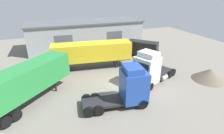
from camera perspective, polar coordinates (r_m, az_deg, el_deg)
The scene contains 8 objects.
ground_plane at distance 21.70m, azimuth 1.88°, elevation -6.19°, with size 60.00×60.00×0.00m, color slate.
warehouse_building at distance 36.51m, azimuth -8.41°, elevation 10.54°, with size 22.52×7.40×5.32m.
tractor_unit_white at distance 21.70m, azimuth 11.96°, elevation -0.70°, with size 7.09×5.06×4.34m.
container_trailer_green at distance 19.57m, azimuth -25.37°, elevation -3.63°, with size 8.48×8.39×4.06m.
container_trailer_red at distance 25.89m, azimuth -6.70°, elevation 4.80°, with size 11.67×3.75×3.89m.
delivery_van_black at distance 31.51m, azimuth 10.16°, elevation 6.02°, with size 5.13×5.24×2.68m.
tractor_unit_blue at distance 17.57m, azimuth 5.56°, elevation -6.49°, with size 6.65×3.18×4.25m.
gravel_pile at distance 26.15m, azimuth 29.23°, elevation -2.11°, with size 4.31×4.31×1.53m.
Camera 1 is at (-7.09, -17.44, 10.79)m, focal length 28.00 mm.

